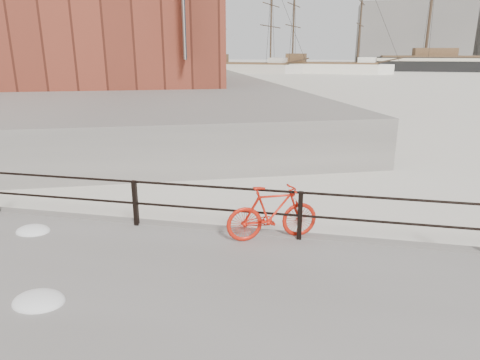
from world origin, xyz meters
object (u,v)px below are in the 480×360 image
at_px(schooner_mid, 323,73).
at_px(workboat_far, 91,81).
at_px(schooner_left, 242,72).
at_px(bicycle, 272,213).
at_px(workboat_near, 85,90).

height_order(schooner_mid, workboat_far, schooner_mid).
bearing_deg(schooner_left, workboat_far, -108.76).
distance_m(bicycle, workboat_near, 42.15).
bearing_deg(schooner_left, schooner_mid, 10.71).
height_order(workboat_near, workboat_far, same).
distance_m(bicycle, workboat_far, 56.88).
relative_size(bicycle, workboat_near, 0.16).
bearing_deg(workboat_far, schooner_mid, 13.32).
distance_m(schooner_left, workboat_near, 42.07).
xyz_separation_m(schooner_mid, schooner_left, (-15.47, -0.14, 0.00)).
relative_size(schooner_left, workboat_near, 2.12).
relative_size(schooner_mid, workboat_far, 2.57).
relative_size(schooner_mid, workboat_near, 2.22).
bearing_deg(schooner_mid, bicycle, -80.70).
height_order(bicycle, schooner_left, schooner_left).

